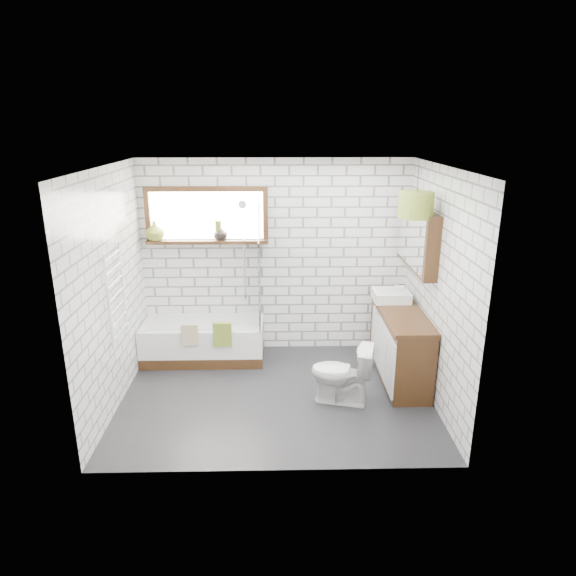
{
  "coord_description": "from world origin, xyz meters",
  "views": [
    {
      "loc": [
        0.01,
        -5.09,
        2.92
      ],
      "look_at": [
        0.14,
        0.25,
        1.18
      ],
      "focal_mm": 32.0,
      "sensor_mm": 36.0,
      "label": 1
    }
  ],
  "objects_px": {
    "vanity": "(400,344)",
    "toilet": "(341,374)",
    "basin": "(391,296)",
    "pendant": "(416,205)",
    "bathtub": "(203,341)"
  },
  "relations": [
    {
      "from": "pendant",
      "to": "basin",
      "type": "bearing_deg",
      "value": 94.18
    },
    {
      "from": "toilet",
      "to": "bathtub",
      "type": "bearing_deg",
      "value": -109.51
    },
    {
      "from": "toilet",
      "to": "pendant",
      "type": "height_order",
      "value": "pendant"
    },
    {
      "from": "vanity",
      "to": "basin",
      "type": "height_order",
      "value": "basin"
    },
    {
      "from": "vanity",
      "to": "toilet",
      "type": "distance_m",
      "value": 0.96
    },
    {
      "from": "vanity",
      "to": "basin",
      "type": "distance_m",
      "value": 0.6
    },
    {
      "from": "bathtub",
      "to": "basin",
      "type": "xyz_separation_m",
      "value": [
        2.33,
        -0.19,
        0.65
      ]
    },
    {
      "from": "bathtub",
      "to": "toilet",
      "type": "relative_size",
      "value": 2.27
    },
    {
      "from": "basin",
      "to": "pendant",
      "type": "xyz_separation_m",
      "value": [
        0.05,
        -0.63,
        1.2
      ]
    },
    {
      "from": "bathtub",
      "to": "vanity",
      "type": "relative_size",
      "value": 1.04
    },
    {
      "from": "vanity",
      "to": "basin",
      "type": "relative_size",
      "value": 3.43
    },
    {
      "from": "toilet",
      "to": "vanity",
      "type": "bearing_deg",
      "value": 141.89
    },
    {
      "from": "vanity",
      "to": "pendant",
      "type": "distance_m",
      "value": 1.7
    },
    {
      "from": "basin",
      "to": "toilet",
      "type": "bearing_deg",
      "value": -127.23
    },
    {
      "from": "basin",
      "to": "toilet",
      "type": "relative_size",
      "value": 0.64
    }
  ]
}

